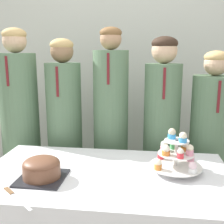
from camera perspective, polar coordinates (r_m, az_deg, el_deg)
The scene contains 9 objects.
wall_back at distance 2.89m, azimuth 2.87°, elevation 11.23°, with size 9.00×0.06×2.70m.
round_cake at distance 1.59m, azimuth -14.12°, elevation -11.01°, with size 0.25×0.25×0.12m.
cake_knife at distance 1.49m, azimuth -19.45°, elevation -15.57°, with size 0.22×0.20×0.01m.
cupcake_stand at distance 1.65m, azimuth 12.93°, elevation -8.22°, with size 0.30×0.30×0.25m.
student_0 at distance 2.43m, azimuth -18.00°, elevation -3.89°, with size 0.30×0.31×1.58m.
student_1 at distance 2.31m, azimuth -9.51°, elevation -5.15°, with size 0.28×0.28×1.50m.
student_2 at distance 2.22m, azimuth -0.24°, elevation -4.70°, with size 0.27×0.27×1.58m.
student_3 at distance 2.21m, azimuth 9.92°, elevation -5.61°, with size 0.27×0.28×1.51m.
student_4 at distance 2.28m, azimuth 19.16°, elevation -7.40°, with size 0.31×0.31×1.41m.
Camera 1 is at (0.23, -1.08, 1.40)m, focal length 45.00 mm.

